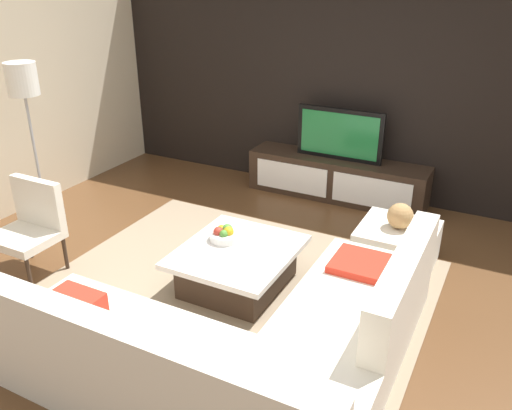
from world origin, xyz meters
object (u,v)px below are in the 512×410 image
(coffee_table, at_px, (238,267))
(fruit_bowl, at_px, (225,234))
(floor_lamp, at_px, (24,92))
(ottoman, at_px, (396,246))
(sectional_couch, at_px, (248,347))
(media_console, at_px, (337,178))
(decorative_ball, at_px, (400,216))
(accent_chair_near, at_px, (31,222))
(television, at_px, (340,134))

(coffee_table, xyz_separation_m, fruit_bowl, (-0.18, 0.10, 0.23))
(floor_lamp, distance_m, ottoman, 3.92)
(sectional_couch, distance_m, coffee_table, 1.17)
(sectional_couch, bearing_deg, floor_lamp, 160.85)
(media_console, bearing_deg, decorative_ball, -50.67)
(floor_lamp, bearing_deg, fruit_bowl, 0.44)
(media_console, height_order, decorative_ball, decorative_ball)
(media_console, bearing_deg, floor_lamp, -138.86)
(decorative_ball, bearing_deg, sectional_couch, -104.62)
(decorative_ball, bearing_deg, fruit_bowl, -145.48)
(accent_chair_near, xyz_separation_m, floor_lamp, (-0.62, 0.68, 0.99))
(sectional_couch, height_order, coffee_table, sectional_couch)
(coffee_table, xyz_separation_m, ottoman, (1.15, 1.02, -0.00))
(accent_chair_near, bearing_deg, decorative_ball, 19.19)
(ottoman, bearing_deg, decorative_ball, 0.00)
(accent_chair_near, relative_size, floor_lamp, 0.49)
(media_console, xyz_separation_m, television, (0.00, 0.00, 0.55))
(coffee_table, height_order, ottoman, ottoman)
(floor_lamp, bearing_deg, coffee_table, -1.95)
(floor_lamp, relative_size, fruit_bowl, 6.32)
(television, xyz_separation_m, sectional_couch, (0.53, -3.28, -0.53))
(media_console, height_order, television, television)
(sectional_couch, relative_size, floor_lamp, 1.41)
(fruit_bowl, bearing_deg, media_console, 82.68)
(television, xyz_separation_m, coffee_table, (-0.10, -2.30, -0.60))
(floor_lamp, distance_m, fruit_bowl, 2.48)
(coffee_table, height_order, decorative_ball, decorative_ball)
(television, distance_m, ottoman, 1.76)
(media_console, bearing_deg, fruit_bowl, -97.32)
(television, height_order, fruit_bowl, television)
(media_console, bearing_deg, coffee_table, -92.49)
(accent_chair_near, bearing_deg, media_console, 47.15)
(sectional_couch, height_order, decorative_ball, sectional_couch)
(television, bearing_deg, ottoman, -50.68)
(media_console, distance_m, coffee_table, 2.30)
(television, height_order, ottoman, television)
(television, xyz_separation_m, ottoman, (1.05, -1.28, -0.60))
(accent_chair_near, distance_m, ottoman, 3.39)
(media_console, xyz_separation_m, fruit_bowl, (-0.28, -2.20, 0.19))
(accent_chair_near, height_order, ottoman, accent_chair_near)
(television, bearing_deg, fruit_bowl, -97.32)
(accent_chair_near, distance_m, floor_lamp, 1.35)
(decorative_ball, bearing_deg, ottoman, 0.00)
(sectional_couch, bearing_deg, coffee_table, 122.65)
(media_console, height_order, floor_lamp, floor_lamp)
(sectional_couch, bearing_deg, ottoman, 75.38)
(media_console, bearing_deg, ottoman, -50.67)
(ottoman, bearing_deg, accent_chair_near, -151.46)
(coffee_table, height_order, floor_lamp, floor_lamp)
(floor_lamp, bearing_deg, ottoman, 14.59)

